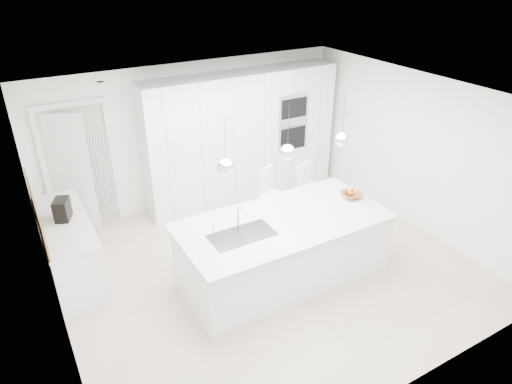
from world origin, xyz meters
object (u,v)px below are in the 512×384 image
island_base (284,251)px  fruit_bowl (352,195)px  espresso_machine (62,209)px  bar_stool_left (270,204)px  bar_stool_right (308,196)px

island_base → fruit_bowl: 1.32m
espresso_machine → bar_stool_left: (2.92, -0.53, -0.48)m
island_base → bar_stool_left: (0.39, 1.02, 0.13)m
bar_stool_left → island_base: bearing=-132.4°
bar_stool_right → fruit_bowl: bearing=-101.0°
fruit_bowl → espresso_machine: bearing=158.8°
fruit_bowl → espresso_machine: 4.02m
fruit_bowl → bar_stool_left: bar_stool_left is taller
fruit_bowl → espresso_machine: size_ratio=1.03×
island_base → bar_stool_left: 1.10m
island_base → bar_stool_right: bar_stool_right is taller
fruit_bowl → island_base: bearing=-175.8°
fruit_bowl → bar_stool_right: bar_stool_right is taller
island_base → espresso_machine: bearing=148.5°
fruit_bowl → bar_stool_left: size_ratio=0.27×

